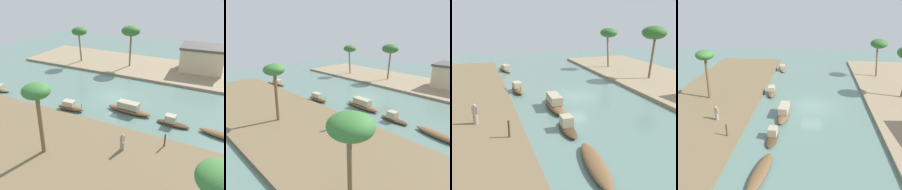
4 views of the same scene
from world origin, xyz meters
TOP-DOWN VIEW (x-y plane):
  - river_water at (0.00, 0.00)m, footprint 69.33×69.33m
  - riverbank_left at (0.00, -12.64)m, footprint 44.05×11.78m
  - riverbank_right at (0.00, 12.64)m, footprint 44.05×11.78m
  - sampan_midstream at (-3.34, -5.58)m, footprint 3.30×1.29m
  - sampan_with_tall_canopy at (2.88, -3.14)m, footprint 5.20×1.41m
  - sampan_with_red_awning at (7.90, -3.62)m, footprint 3.42×1.09m
  - person_on_near_bank at (5.21, -10.02)m, footprint 0.41×0.43m
  - mooring_post at (8.30, -7.89)m, footprint 0.14×0.14m
  - palm_tree_left_near at (-0.61, -13.19)m, footprint 2.21×2.21m
  - palm_tree_left_far at (12.92, -15.99)m, footprint 2.57×2.57m
  - palm_tree_right_tall at (-3.29, 11.70)m, footprint 3.06×3.06m
  - palm_tree_right_short at (-12.13, 10.06)m, footprint 2.61×2.61m
  - riverside_building at (7.87, 14.71)m, footprint 7.10×6.05m

SIDE VIEW (x-z plane):
  - river_water at x=0.00m, z-range 0.00..0.00m
  - riverbank_left at x=0.00m, z-range 0.00..0.34m
  - riverbank_right at x=0.00m, z-range 0.00..0.34m
  - sampan_with_red_awning at x=7.90m, z-range -0.18..0.93m
  - sampan_midstream at x=-3.34m, z-range -0.14..1.00m
  - sampan_with_tall_canopy at x=2.88m, z-range -0.15..1.14m
  - mooring_post at x=8.30m, z-range 0.34..1.55m
  - person_on_near_bank at x=5.21m, z-range 0.22..1.81m
  - riverside_building at x=7.87m, z-range 0.36..4.28m
  - palm_tree_left_far at x=12.92m, z-range 2.38..8.09m
  - palm_tree_right_short at x=-12.13m, z-range 2.50..8.51m
  - palm_tree_left_near at x=-0.61m, z-range 2.56..8.76m
  - palm_tree_right_tall at x=-3.29m, z-range 2.73..9.37m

